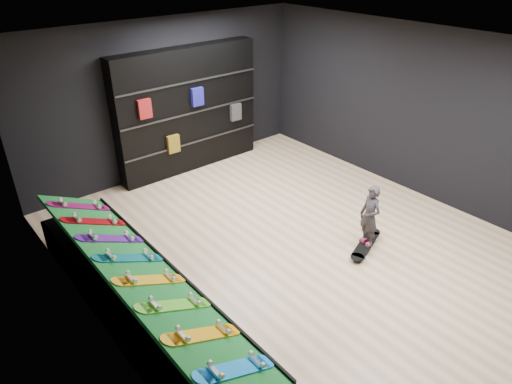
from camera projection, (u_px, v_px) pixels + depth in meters
floor at (288, 242)px, 7.22m from camera, size 6.00×7.00×0.01m
ceiling at (296, 48)px, 5.76m from camera, size 6.00×7.00×0.01m
wall_back at (167, 98)px, 8.84m from camera, size 6.00×0.02×3.00m
wall_left at (86, 231)px, 4.82m from camera, size 0.02×7.00×3.00m
wall_right at (413, 111)px, 8.16m from camera, size 0.02×7.00×3.00m
display_rack at (140, 302)px, 5.67m from camera, size 0.90×4.50×0.50m
turf_ramp at (139, 271)px, 5.48m from camera, size 0.92×4.50×0.46m
back_shelving at (188, 110)px, 9.04m from camera, size 3.07×0.36×2.45m
floor_skateboard at (366, 246)px, 7.06m from camera, size 1.00×0.54×0.09m
child at (368, 227)px, 6.89m from camera, size 0.20×0.25×0.59m
display_board_0 at (235, 369)px, 4.19m from camera, size 0.93×0.22×0.50m
display_board_1 at (202, 334)px, 4.56m from camera, size 0.93×0.22×0.50m
display_board_2 at (174, 305)px, 4.92m from camera, size 0.93×0.22×0.50m
display_board_3 at (150, 280)px, 5.29m from camera, size 0.93×0.22×0.50m
display_board_4 at (129, 258)px, 5.65m from camera, size 0.93×0.22×0.50m
display_board_5 at (111, 238)px, 6.02m from camera, size 0.93×0.22×0.50m
display_board_6 at (94, 221)px, 6.39m from camera, size 0.93×0.22×0.50m
display_board_7 at (80, 206)px, 6.75m from camera, size 0.93×0.22×0.50m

